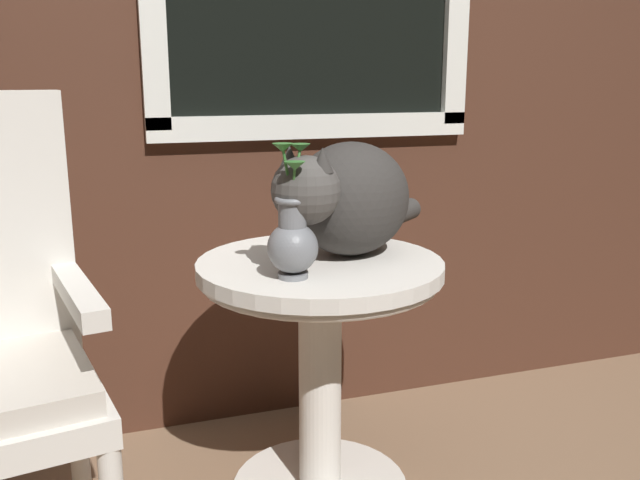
# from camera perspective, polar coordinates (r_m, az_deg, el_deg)

# --- Properties ---
(wicker_side_table) EXTENTS (0.59, 0.59, 0.63)m
(wicker_side_table) POSITION_cam_1_polar(r_m,az_deg,el_deg) (1.70, 0.00, -8.04)
(wicker_side_table) COLOR silver
(wicker_side_table) RESTS_ON ground_plane
(cat) EXTENTS (0.53, 0.46, 0.28)m
(cat) POSITION_cam_1_polar(r_m,az_deg,el_deg) (1.66, 2.26, 3.51)
(cat) COLOR #33302D
(cat) RESTS_ON wicker_side_table
(pewter_vase_with_ivy) EXTENTS (0.11, 0.11, 0.29)m
(pewter_vase_with_ivy) POSITION_cam_1_polar(r_m,az_deg,el_deg) (1.47, -2.29, 0.27)
(pewter_vase_with_ivy) COLOR slate
(pewter_vase_with_ivy) RESTS_ON wicker_side_table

